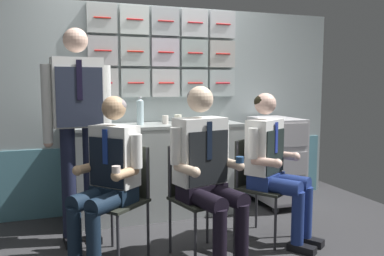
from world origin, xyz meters
The scene contains 16 objects.
galley_bulkhead centered at (0.01, 1.37, 1.11)m, with size 4.20×0.14×2.15m.
galley_counter centered at (-0.10, 1.09, 0.47)m, with size 1.80×0.53×0.94m.
service_trolley centered at (1.24, 0.98, 0.52)m, with size 0.40×0.65×0.97m.
folding_chair_left centered at (-0.57, 0.22, 0.53)m, with size 0.56×0.56×0.86m.
crew_member_left centered at (-0.69, 0.11, 0.69)m, with size 0.64×0.62×1.25m.
folding_chair_right centered at (-0.01, 0.10, 0.53)m, with size 0.48×0.48×0.86m.
crew_member_right centered at (0.02, -0.05, 0.74)m, with size 0.54×0.70×1.32m.
folding_chair_by_counter centered at (0.60, 0.24, 0.53)m, with size 0.55×0.55×0.86m.
crew_member_by_counter centered at (0.69, 0.11, 0.70)m, with size 0.60×0.67×1.26m.
crew_member_standing centered at (-0.86, 0.62, 1.09)m, with size 0.56×0.30×1.79m.
water_bottle_clear centered at (-0.75, 1.22, 1.04)m, with size 0.07×0.07×0.23m.
sparkling_bottle_green centered at (-0.24, 1.08, 1.07)m, with size 0.07×0.07×0.28m.
paper_cup_tan centered at (0.17, 1.14, 0.98)m, with size 0.08×0.08×0.09m.
espresso_cup_small centered at (0.01, 1.07, 0.98)m, with size 0.06×0.06×0.09m.
coffee_cup_white centered at (0.06, 1.25, 0.97)m, with size 0.06×0.06×0.07m.
coffee_cup_spare centered at (-0.77, 1.07, 0.96)m, with size 0.07×0.07×0.06m.
Camera 1 is at (-1.04, -2.77, 1.33)m, focal length 37.03 mm.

